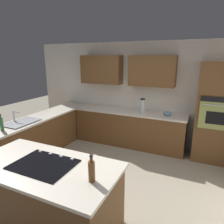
{
  "coord_description": "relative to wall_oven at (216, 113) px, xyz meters",
  "views": [
    {
      "loc": [
        -1.51,
        2.91,
        2.2
      ],
      "look_at": [
        0.32,
        -1.16,
        0.99
      ],
      "focal_mm": 32.01,
      "sensor_mm": 36.0,
      "label": 1
    }
  ],
  "objects": [
    {
      "name": "dish_soap_bottle",
      "position": [
        3.62,
        2.29,
        -0.04
      ],
      "size": [
        0.06,
        0.06,
        0.32
      ],
      "color": "#336B38",
      "rests_on": "countertop_side"
    },
    {
      "name": "island_base",
      "position": [
        2.05,
        2.92,
        -0.64
      ],
      "size": [
        1.85,
        0.9,
        0.86
      ],
      "primitive_type": "cube",
      "color": "brown",
      "rests_on": "ground"
    },
    {
      "name": "second_bottle",
      "position": [
        1.33,
        2.97,
        -0.05
      ],
      "size": [
        0.08,
        0.08,
        0.31
      ],
      "color": "brown",
      "rests_on": "island_top"
    },
    {
      "name": "countertop_side",
      "position": [
        3.67,
        1.17,
        -0.19
      ],
      "size": [
        0.64,
        2.94,
        0.04
      ],
      "primitive_type": "cube",
      "color": "silver",
      "rests_on": "lower_cabinets_side"
    },
    {
      "name": "lower_cabinets_side",
      "position": [
        3.67,
        1.17,
        -0.64
      ],
      "size": [
        0.6,
        2.9,
        0.86
      ],
      "primitive_type": "cube",
      "color": "brown",
      "rests_on": "ground"
    },
    {
      "name": "wall_oven",
      "position": [
        0.0,
        0.0,
        0.0
      ],
      "size": [
        0.8,
        0.66,
        2.14
      ],
      "color": "brown",
      "rests_on": "ground"
    },
    {
      "name": "sink_unit",
      "position": [
        3.68,
        1.81,
        -0.15
      ],
      "size": [
        0.46,
        0.7,
        0.23
      ],
      "color": "#515456",
      "rests_on": "countertop_side"
    },
    {
      "name": "ground_plane",
      "position": [
        1.85,
        1.72,
        -1.07
      ],
      "size": [
        14.0,
        14.0,
        0.0
      ],
      "primitive_type": "plane",
      "color": "#9E937F"
    },
    {
      "name": "island_top",
      "position": [
        2.05,
        2.92,
        -0.19
      ],
      "size": [
        1.93,
        0.98,
        0.04
      ],
      "primitive_type": "cube",
      "color": "silver",
      "rests_on": "island_base"
    },
    {
      "name": "mixing_bowl",
      "position": [
        1.0,
        0.02,
        -0.12
      ],
      "size": [
        0.19,
        0.19,
        0.1
      ],
      "primitive_type": "ellipsoid",
      "color": "#668CB2",
      "rests_on": "countertop_back"
    },
    {
      "name": "lower_cabinets_back",
      "position": [
        1.95,
        -0.0,
        -0.64
      ],
      "size": [
        2.8,
        0.6,
        0.86
      ],
      "primitive_type": "cube",
      "color": "brown",
      "rests_on": "ground"
    },
    {
      "name": "blender",
      "position": [
        1.6,
        0.02,
        -0.02
      ],
      "size": [
        0.15,
        0.15,
        0.35
      ],
      "color": "silver",
      "rests_on": "countertop_back"
    },
    {
      "name": "countertop_back",
      "position": [
        1.95,
        -0.0,
        -0.19
      ],
      "size": [
        2.84,
        0.64,
        0.04
      ],
      "primitive_type": "cube",
      "color": "silver",
      "rests_on": "lower_cabinets_back"
    },
    {
      "name": "wall_back",
      "position": [
        1.92,
        -0.33,
        0.38
      ],
      "size": [
        6.0,
        0.44,
        2.6
      ],
      "color": "white",
      "rests_on": "ground"
    },
    {
      "name": "cooktop",
      "position": [
        2.05,
        2.92,
        -0.17
      ],
      "size": [
        0.76,
        0.56,
        0.03
      ],
      "color": "black",
      "rests_on": "island_top"
    }
  ]
}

